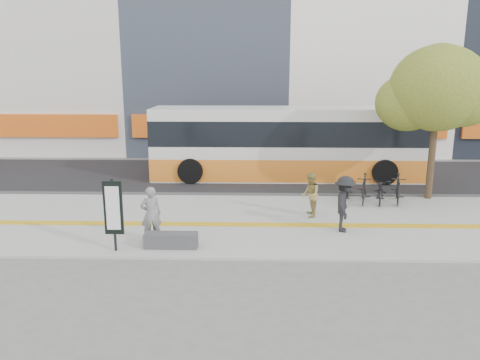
{
  "coord_description": "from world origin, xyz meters",
  "views": [
    {
      "loc": [
        -0.16,
        -14.48,
        5.28
      ],
      "look_at": [
        -0.61,
        2.0,
        1.43
      ],
      "focal_mm": 35.14,
      "sensor_mm": 36.0,
      "label": 1
    }
  ],
  "objects_px": {
    "pedestrian_tan": "(310,195)",
    "signboard": "(113,209)",
    "street_tree": "(436,90)",
    "pedestrian_dark": "(344,204)",
    "bus": "(285,145)",
    "bench": "(171,240)",
    "seated_woman": "(151,214)"
  },
  "relations": [
    {
      "from": "bus",
      "to": "signboard",
      "type": "bearing_deg",
      "value": -119.51
    },
    {
      "from": "bench",
      "to": "seated_woman",
      "type": "relative_size",
      "value": 0.91
    },
    {
      "from": "signboard",
      "to": "pedestrian_tan",
      "type": "relative_size",
      "value": 1.35
    },
    {
      "from": "signboard",
      "to": "bus",
      "type": "xyz_separation_m",
      "value": [
        5.66,
        10.01,
        0.33
      ]
    },
    {
      "from": "bench",
      "to": "pedestrian_dark",
      "type": "distance_m",
      "value": 5.75
    },
    {
      "from": "signboard",
      "to": "street_tree",
      "type": "height_order",
      "value": "street_tree"
    },
    {
      "from": "pedestrian_tan",
      "to": "signboard",
      "type": "bearing_deg",
      "value": -57.73
    },
    {
      "from": "pedestrian_tan",
      "to": "pedestrian_dark",
      "type": "relative_size",
      "value": 0.87
    },
    {
      "from": "street_tree",
      "to": "bench",
      "type": "bearing_deg",
      "value": -148.38
    },
    {
      "from": "bench",
      "to": "seated_woman",
      "type": "height_order",
      "value": "seated_woman"
    },
    {
      "from": "bus",
      "to": "pedestrian_tan",
      "type": "relative_size",
      "value": 8.03
    },
    {
      "from": "signboard",
      "to": "seated_woman",
      "type": "distance_m",
      "value": 1.29
    },
    {
      "from": "pedestrian_tan",
      "to": "street_tree",
      "type": "bearing_deg",
      "value": 120.61
    },
    {
      "from": "signboard",
      "to": "street_tree",
      "type": "bearing_deg",
      "value": 29.07
    },
    {
      "from": "bench",
      "to": "street_tree",
      "type": "distance_m",
      "value": 12.23
    },
    {
      "from": "signboard",
      "to": "seated_woman",
      "type": "bearing_deg",
      "value": 41.51
    },
    {
      "from": "street_tree",
      "to": "bus",
      "type": "relative_size",
      "value": 0.48
    },
    {
      "from": "street_tree",
      "to": "pedestrian_tan",
      "type": "height_order",
      "value": "street_tree"
    },
    {
      "from": "signboard",
      "to": "pedestrian_tan",
      "type": "bearing_deg",
      "value": 29.83
    },
    {
      "from": "bus",
      "to": "street_tree",
      "type": "bearing_deg",
      "value": -32.76
    },
    {
      "from": "street_tree",
      "to": "bus",
      "type": "height_order",
      "value": "street_tree"
    },
    {
      "from": "pedestrian_tan",
      "to": "bus",
      "type": "bearing_deg",
      "value": -173.38
    },
    {
      "from": "street_tree",
      "to": "pedestrian_dark",
      "type": "height_order",
      "value": "street_tree"
    },
    {
      "from": "bus",
      "to": "pedestrian_dark",
      "type": "xyz_separation_m",
      "value": [
        1.41,
        -8.07,
        -0.68
      ]
    },
    {
      "from": "pedestrian_dark",
      "to": "street_tree",
      "type": "bearing_deg",
      "value": -33.67
    },
    {
      "from": "street_tree",
      "to": "pedestrian_tan",
      "type": "xyz_separation_m",
      "value": [
        -5.24,
        -2.81,
        -3.62
      ]
    },
    {
      "from": "pedestrian_dark",
      "to": "seated_woman",
      "type": "bearing_deg",
      "value": 111.18
    },
    {
      "from": "signboard",
      "to": "pedestrian_dark",
      "type": "distance_m",
      "value": 7.34
    },
    {
      "from": "bench",
      "to": "signboard",
      "type": "height_order",
      "value": "signboard"
    },
    {
      "from": "street_tree",
      "to": "pedestrian_dark",
      "type": "distance_m",
      "value": 7.08
    },
    {
      "from": "signboard",
      "to": "bus",
      "type": "height_order",
      "value": "bus"
    },
    {
      "from": "bus",
      "to": "pedestrian_dark",
      "type": "distance_m",
      "value": 8.22
    }
  ]
}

